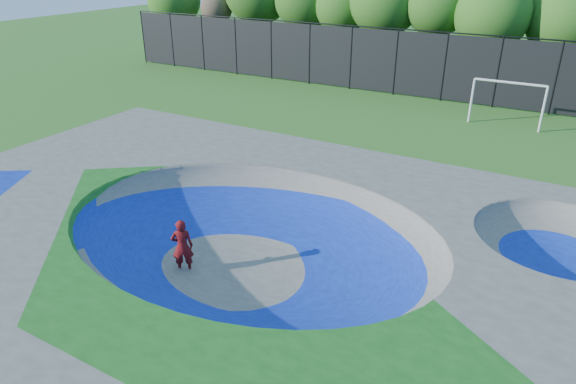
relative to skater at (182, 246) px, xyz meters
The scene contains 7 objects.
ground 2.04m from the skater, 33.24° to the left, with size 120.00×120.00×0.00m, color #2C651C.
skate_deck 1.87m from the skater, 33.24° to the left, with size 22.00×14.00×1.50m, color gray.
skater is the anchor object (origin of this frame).
skateboard 0.80m from the skater, ahead, with size 0.78×0.22×0.05m, color black.
soccer_goal 19.37m from the skater, 72.90° to the left, with size 3.57×0.12×2.36m.
fence 22.12m from the skater, 85.94° to the left, with size 48.09×0.09×4.04m.
treeline 27.45m from the skater, 83.54° to the left, with size 53.91×7.36×8.41m.
Camera 1 is at (7.02, -10.22, 8.24)m, focal length 32.00 mm.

